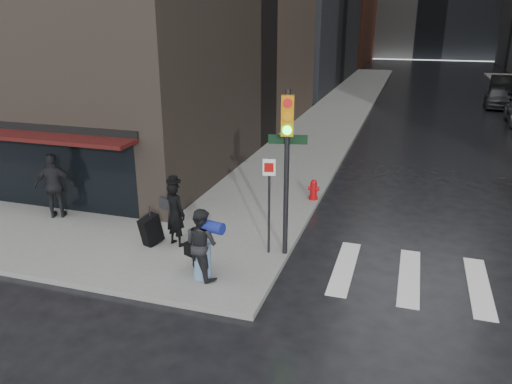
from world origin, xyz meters
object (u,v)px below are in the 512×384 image
man_jeans (201,243)px  parked_car_5 (502,86)px  man_overcoat (170,216)px  traffic_light (285,153)px  fire_hydrant (314,190)px  man_greycoat (55,186)px  parked_car_4 (497,98)px

man_jeans → parked_car_5: man_jeans is taller
man_overcoat → traffic_light: traffic_light is taller
man_jeans → fire_hydrant: size_ratio=2.49×
man_greycoat → parked_car_4: size_ratio=0.50×
man_overcoat → parked_car_5: 35.89m
man_greycoat → traffic_light: size_ratio=0.47×
man_greycoat → parked_car_5: 36.94m
man_jeans → man_overcoat: bearing=-20.6°
parked_car_5 → man_overcoat: bearing=-105.3°
man_jeans → parked_car_4: 30.91m
fire_hydrant → man_greycoat: bearing=-151.4°
traffic_light → man_jeans: bearing=-144.6°
man_overcoat → parked_car_5: man_overcoat is taller
man_jeans → man_greycoat: man_greycoat is taller
man_greycoat → fire_hydrant: man_greycoat is taller
parked_car_5 → fire_hydrant: bearing=-103.2°
man_overcoat → parked_car_5: size_ratio=0.40×
man_greycoat → fire_hydrant: 8.34m
traffic_light → parked_car_4: size_ratio=1.05×
fire_hydrant → parked_car_4: bearing=69.5°
fire_hydrant → man_overcoat: bearing=-122.4°
man_jeans → parked_car_4: bearing=-86.8°
man_overcoat → parked_car_5: (12.65, 33.59, -0.17)m
fire_hydrant → parked_car_5: parked_car_5 is taller
man_overcoat → fire_hydrant: (3.01, 4.74, -0.52)m
man_overcoat → parked_car_4: bearing=-92.6°
man_jeans → parked_car_5: 36.73m
man_greycoat → parked_car_4: 31.37m
traffic_light → parked_car_5: size_ratio=0.87×
man_overcoat → man_jeans: size_ratio=1.14×
man_jeans → parked_car_4: size_ratio=0.43×
man_greycoat → fire_hydrant: (7.30, 3.98, -0.70)m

